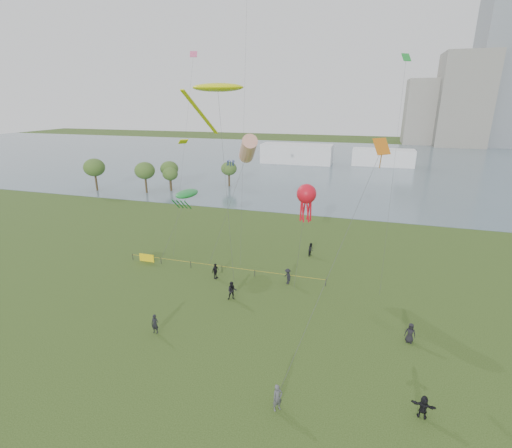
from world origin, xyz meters
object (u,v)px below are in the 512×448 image
(kite_flyer, at_px, (277,398))
(kite_stingray, at_px, (217,88))
(fence, at_px, (175,262))
(kite_octopus, at_px, (306,195))

(kite_flyer, height_order, kite_stingray, kite_stingray)
(kite_flyer, bearing_deg, fence, 88.83)
(kite_flyer, xyz_separation_m, kite_octopus, (-1.48, 18.01, 9.00))
(fence, xyz_separation_m, kite_octopus, (15.59, 0.15, 9.39))
(kite_flyer, relative_size, kite_stingray, 0.09)
(kite_stingray, distance_m, kite_octopus, 13.89)
(kite_flyer, height_order, kite_octopus, kite_octopus)
(kite_flyer, relative_size, kite_octopus, 0.17)
(fence, height_order, kite_octopus, kite_octopus)
(fence, bearing_deg, kite_octopus, 0.54)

